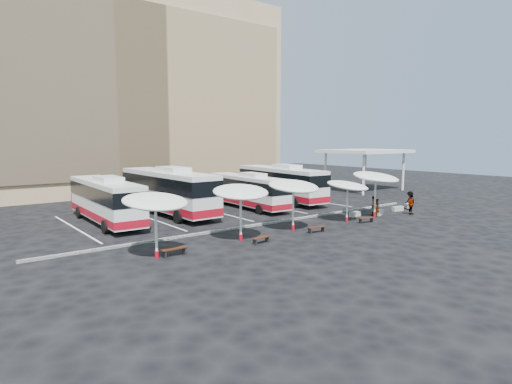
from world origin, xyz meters
TOP-DOWN VIEW (x-y plane):
  - ground at (0.00, 0.00)m, footprint 120.00×120.00m
  - sandstone_building at (0.00, 31.87)m, footprint 42.00×18.25m
  - service_canopy at (24.00, 10.00)m, footprint 10.00×8.00m
  - curb_divider at (0.00, 0.50)m, footprint 34.00×0.25m
  - bay_lines at (0.00, 8.00)m, footprint 24.15×12.00m
  - bus_0 at (-9.51, 8.62)m, footprint 3.04×11.83m
  - bus_1 at (-3.85, 9.35)m, footprint 3.29×13.27m
  - bus_2 at (3.64, 7.75)m, footprint 2.85×10.84m
  - bus_3 at (8.92, 9.02)m, footprint 3.66×12.62m
  - sunshade_0 at (-10.68, -3.13)m, footprint 4.01×4.05m
  - sunshade_1 at (-4.60, -2.62)m, footprint 4.52×4.55m
  - sunshade_2 at (0.15, -2.43)m, footprint 3.87×3.91m
  - sunshade_3 at (5.76, -2.64)m, footprint 4.28×4.30m
  - sunshade_4 at (9.30, -2.66)m, footprint 4.47×4.50m
  - wood_bench_0 at (-9.71, -3.33)m, footprint 1.56×0.45m
  - wood_bench_1 at (-4.03, -4.02)m, footprint 1.37×0.48m
  - wood_bench_2 at (0.99, -3.95)m, footprint 1.44×0.61m
  - wood_bench_3 at (6.67, -3.84)m, footprint 1.40×0.67m
  - conc_bench_0 at (8.14, -1.52)m, footprint 1.15×0.42m
  - conc_bench_1 at (10.37, -2.37)m, footprint 1.23×0.72m
  - conc_bench_2 at (13.46, -2.09)m, footprint 1.17×0.59m
  - conc_bench_3 at (15.94, -1.63)m, footprint 1.19×0.63m
  - passenger_0 at (9.51, -2.79)m, footprint 0.67×0.65m
  - passenger_1 at (9.81, -2.14)m, footprint 1.03×1.00m
  - passenger_2 at (12.78, -3.86)m, footprint 1.02×0.46m
  - passenger_3 at (14.74, -2.51)m, footprint 1.22×0.84m

SIDE VIEW (x-z plane):
  - ground at x=0.00m, z-range 0.00..0.00m
  - bay_lines at x=0.00m, z-range 0.00..0.01m
  - curb_divider at x=0.00m, z-range 0.00..0.15m
  - conc_bench_2 at x=13.46m, z-range 0.00..0.42m
  - conc_bench_3 at x=15.94m, z-range 0.00..0.42m
  - conc_bench_0 at x=8.14m, z-range 0.00..0.43m
  - conc_bench_1 at x=10.37m, z-range 0.00..0.44m
  - wood_bench_1 at x=-4.03m, z-range 0.11..0.52m
  - wood_bench_3 at x=6.67m, z-range 0.11..0.53m
  - wood_bench_2 at x=0.99m, z-range 0.11..0.54m
  - wood_bench_0 at x=-9.71m, z-range 0.13..0.60m
  - passenger_0 at x=9.51m, z-range 0.00..1.54m
  - passenger_1 at x=9.81m, z-range 0.00..1.67m
  - passenger_2 at x=12.78m, z-range 0.00..1.72m
  - passenger_3 at x=14.74m, z-range 0.00..1.74m
  - bus_2 at x=3.64m, z-range 0.04..3.45m
  - bus_0 at x=-9.51m, z-range 0.04..3.77m
  - bus_3 at x=8.92m, z-range 0.04..3.99m
  - bus_1 at x=-3.85m, z-range 0.05..4.24m
  - sunshade_3 at x=5.76m, z-range 1.18..4.57m
  - sunshade_0 at x=-10.68m, z-range 1.30..5.02m
  - sunshade_1 at x=-4.60m, z-range 1.31..5.04m
  - sunshade_2 at x=0.15m, z-range 1.32..5.08m
  - sunshade_4 at x=9.30m, z-range 1.38..5.34m
  - service_canopy at x=24.00m, z-range 2.27..7.47m
  - sandstone_building at x=0.00m, z-range -2.17..27.43m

